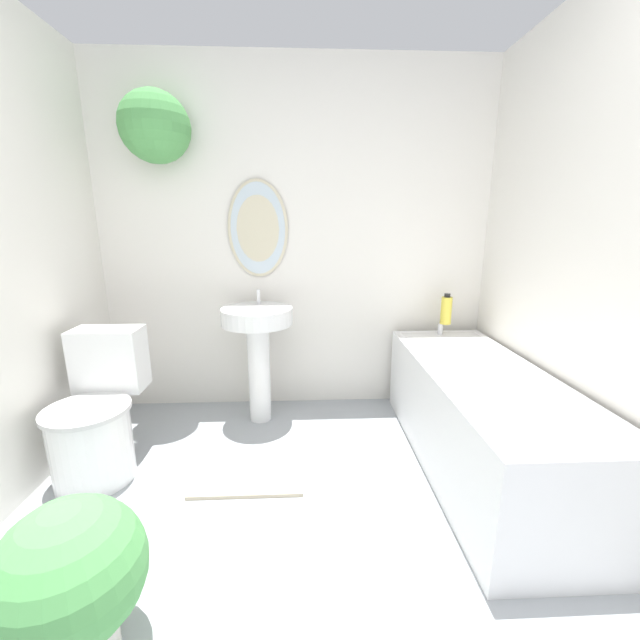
{
  "coord_description": "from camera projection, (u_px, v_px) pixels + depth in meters",
  "views": [
    {
      "loc": [
        0.03,
        -0.5,
        1.33
      ],
      "look_at": [
        0.12,
        1.43,
        0.86
      ],
      "focal_mm": 22.0,
      "sensor_mm": 36.0,
      "label": 1
    }
  ],
  "objects": [
    {
      "name": "wall_back",
      "position": [
        275.0,
        225.0,
        2.71
      ],
      "size": [
        2.82,
        0.43,
        2.4
      ],
      "color": "silver",
      "rests_on": "ground_plane"
    },
    {
      "name": "wall_right",
      "position": [
        614.0,
        255.0,
        1.69
      ],
      "size": [
        0.06,
        2.42,
        2.4
      ],
      "color": "silver",
      "rests_on": "ground_plane"
    },
    {
      "name": "toilet",
      "position": [
        97.0,
        417.0,
        2.11
      ],
      "size": [
        0.42,
        0.61,
        0.75
      ],
      "color": "white",
      "rests_on": "ground_plane"
    },
    {
      "name": "pedestal_sink",
      "position": [
        258.0,
        339.0,
        2.61
      ],
      "size": [
        0.47,
        0.47,
        0.89
      ],
      "color": "white",
      "rests_on": "ground_plane"
    },
    {
      "name": "bathtub",
      "position": [
        481.0,
        417.0,
        2.16
      ],
      "size": [
        0.63,
        1.64,
        0.64
      ],
      "color": "silver",
      "rests_on": "ground_plane"
    },
    {
      "name": "shampoo_bottle",
      "position": [
        446.0,
        310.0,
        2.74
      ],
      "size": [
        0.07,
        0.07,
        0.21
      ],
      "color": "gold",
      "rests_on": "bathtub"
    },
    {
      "name": "potted_plant",
      "position": [
        71.0,
        576.0,
        1.18
      ],
      "size": [
        0.44,
        0.44,
        0.53
      ],
      "color": "silver",
      "rests_on": "ground_plane"
    },
    {
      "name": "bath_mat",
      "position": [
        249.0,
        473.0,
        2.14
      ],
      "size": [
        0.59,
        0.4,
        0.02
      ],
      "color": "#B7A88E",
      "rests_on": "ground_plane"
    }
  ]
}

